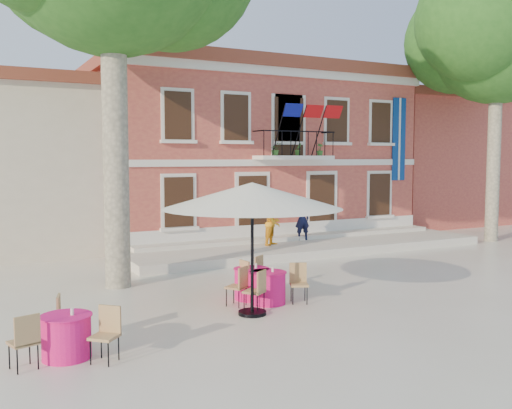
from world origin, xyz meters
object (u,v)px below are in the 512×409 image
at_px(plane_tree_east, 498,32).
at_px(cafe_table_2, 66,334).
at_px(cafe_table_1, 251,282).
at_px(pedestrian_orange, 274,223).
at_px(patio_umbrella, 252,196).
at_px(pedestrian_navy, 302,219).
at_px(cafe_table_0, 268,286).

height_order(plane_tree_east, cafe_table_2, plane_tree_east).
height_order(plane_tree_east, cafe_table_1, plane_tree_east).
height_order(pedestrian_orange, cafe_table_1, pedestrian_orange).
relative_size(patio_umbrella, pedestrian_orange, 2.43).
xyz_separation_m(plane_tree_east, cafe_table_2, (-18.19, -6.46, -8.18)).
distance_m(pedestrian_orange, cafe_table_2, 11.67).
relative_size(pedestrian_navy, cafe_table_2, 0.90).
distance_m(plane_tree_east, pedestrian_orange, 12.31).
height_order(cafe_table_0, cafe_table_1, same).
xyz_separation_m(pedestrian_orange, cafe_table_0, (-3.61, -6.25, -0.69)).
bearing_deg(cafe_table_0, plane_tree_east, 19.80).
bearing_deg(cafe_table_0, cafe_table_2, -161.06).
bearing_deg(cafe_table_2, cafe_table_0, 18.94).
bearing_deg(cafe_table_0, pedestrian_orange, 59.95).
distance_m(patio_umbrella, pedestrian_navy, 9.79).
relative_size(pedestrian_orange, cafe_table_1, 0.90).
bearing_deg(pedestrian_orange, cafe_table_0, -153.79).
bearing_deg(cafe_table_1, patio_umbrella, -116.07).
bearing_deg(cafe_table_1, plane_tree_east, 17.38).
bearing_deg(pedestrian_navy, cafe_table_0, 62.29).
relative_size(plane_tree_east, pedestrian_orange, 7.08).
relative_size(plane_tree_east, cafe_table_1, 6.38).
relative_size(pedestrian_navy, pedestrian_orange, 1.00).
height_order(plane_tree_east, patio_umbrella, plane_tree_east).
bearing_deg(pedestrian_orange, cafe_table_2, -170.82).
xyz_separation_m(plane_tree_east, pedestrian_navy, (-8.04, 2.10, -7.50)).
bearing_deg(patio_umbrella, cafe_table_2, -166.52).
bearing_deg(plane_tree_east, pedestrian_navy, 165.35).
height_order(pedestrian_navy, cafe_table_1, pedestrian_navy).
relative_size(patio_umbrella, cafe_table_1, 2.18).
distance_m(pedestrian_orange, cafe_table_1, 6.85).
bearing_deg(cafe_table_2, pedestrian_navy, 40.17).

